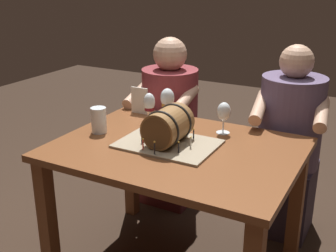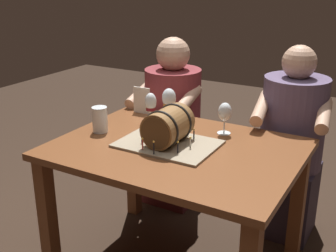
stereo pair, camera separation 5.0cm
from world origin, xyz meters
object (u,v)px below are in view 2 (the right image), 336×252
at_px(dining_table, 177,168).
at_px(wine_glass_empty, 225,113).
at_px(wine_glass_red, 151,104).
at_px(person_seated_left, 173,127).
at_px(person_seated_right, 290,149).
at_px(barrel_cake, 168,129).
at_px(beer_pint, 100,121).
at_px(wine_glass_amber, 169,99).
at_px(menu_card, 142,100).

bearing_deg(dining_table, wine_glass_empty, 64.64).
height_order(dining_table, wine_glass_empty, wine_glass_empty).
distance_m(wine_glass_red, person_seated_left, 0.56).
relative_size(wine_glass_red, person_seated_left, 0.16).
distance_m(wine_glass_empty, person_seated_right, 0.56).
height_order(barrel_cake, person_seated_left, person_seated_left).
bearing_deg(person_seated_left, beer_pint, -94.58).
bearing_deg(wine_glass_red, dining_table, -36.62).
bearing_deg(beer_pint, dining_table, 3.09).
bearing_deg(wine_glass_amber, beer_pint, -125.25).
bearing_deg(wine_glass_red, beer_pint, -126.79).
distance_m(wine_glass_red, menu_card, 0.22).
xyz_separation_m(wine_glass_red, menu_card, (-0.16, 0.15, -0.04)).
distance_m(wine_glass_amber, beer_pint, 0.41).
bearing_deg(wine_glass_empty, menu_card, 172.42).
bearing_deg(person_seated_right, wine_glass_empty, -124.35).
xyz_separation_m(menu_card, person_seated_left, (0.04, 0.31, -0.26)).
relative_size(dining_table, beer_pint, 8.62).
bearing_deg(barrel_cake, wine_glass_amber, 119.00).
relative_size(dining_table, wine_glass_red, 6.47).
relative_size(wine_glass_amber, beer_pint, 1.41).
xyz_separation_m(wine_glass_amber, wine_glass_empty, (0.35, -0.03, -0.02)).
height_order(beer_pint, menu_card, menu_card).
bearing_deg(beer_pint, person_seated_right, 39.13).
xyz_separation_m(barrel_cake, menu_card, (-0.39, 0.36, -0.00)).
height_order(dining_table, person_seated_left, person_seated_left).
distance_m(wine_glass_empty, wine_glass_red, 0.42).
bearing_deg(wine_glass_empty, beer_pint, -152.60).
xyz_separation_m(wine_glass_amber, person_seated_left, (-0.18, 0.36, -0.31)).
relative_size(wine_glass_empty, menu_card, 1.06).
bearing_deg(barrel_cake, person_seated_right, 56.67).
relative_size(barrel_cake, person_seated_left, 0.41).
xyz_separation_m(dining_table, person_seated_left, (-0.40, 0.67, -0.07)).
bearing_deg(wine_glass_empty, dining_table, -115.36).
xyz_separation_m(dining_table, wine_glass_amber, (-0.22, 0.31, 0.25)).
xyz_separation_m(beer_pint, person_seated_right, (0.85, 0.69, -0.24)).
relative_size(dining_table, menu_card, 7.40).
xyz_separation_m(wine_glass_red, person_seated_left, (-0.12, 0.46, -0.30)).
distance_m(wine_glass_red, person_seated_right, 0.87).
height_order(wine_glass_amber, person_seated_right, person_seated_right).
bearing_deg(wine_glass_amber, wine_glass_red, -121.39).
distance_m(beer_pint, menu_card, 0.38).
height_order(dining_table, menu_card, menu_card).
distance_m(wine_glass_amber, wine_glass_empty, 0.35).
height_order(wine_glass_red, person_seated_left, person_seated_left).
xyz_separation_m(dining_table, menu_card, (-0.44, 0.35, 0.20)).
relative_size(dining_table, wine_glass_empty, 6.95).
height_order(wine_glass_amber, wine_glass_red, wine_glass_amber).
height_order(barrel_cake, wine_glass_amber, barrel_cake).
bearing_deg(wine_glass_amber, wine_glass_empty, -4.48).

